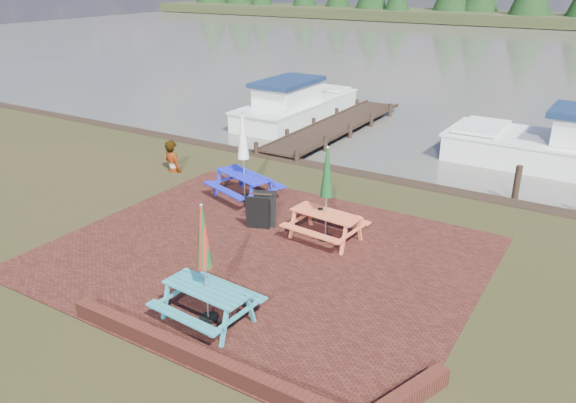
% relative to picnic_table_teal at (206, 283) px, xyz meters
% --- Properties ---
extents(ground, '(120.00, 120.00, 0.00)m').
position_rel_picnic_table_teal_xyz_m(ground, '(-0.57, 1.55, -0.78)').
color(ground, black).
rests_on(ground, ground).
extents(paving, '(9.00, 7.50, 0.02)m').
position_rel_picnic_table_teal_xyz_m(paving, '(-0.57, 2.55, -0.77)').
color(paving, '#351411').
rests_on(paving, ground).
extents(brick_wall, '(6.21, 1.79, 0.30)m').
position_rel_picnic_table_teal_xyz_m(brick_wall, '(1.57, -0.86, -0.63)').
color(brick_wall, '#4C1E16').
rests_on(brick_wall, ground).
extents(water, '(120.00, 60.00, 0.02)m').
position_rel_picnic_table_teal_xyz_m(water, '(-0.57, 38.55, -0.78)').
color(water, '#414038').
rests_on(water, ground).
extents(picnic_table_teal, '(1.70, 1.54, 2.23)m').
position_rel_picnic_table_teal_xyz_m(picnic_table_teal, '(0.00, 0.00, 0.00)').
color(picnic_table_teal, teal).
rests_on(picnic_table_teal, ground).
extents(picnic_table_red, '(1.72, 1.56, 2.22)m').
position_rel_picnic_table_teal_xyz_m(picnic_table_red, '(0.23, 3.96, -0.00)').
color(picnic_table_red, '#E16239').
rests_on(picnic_table_red, ground).
extents(picnic_table_blue, '(2.12, 2.00, 2.39)m').
position_rel_picnic_table_teal_xyz_m(picnic_table_blue, '(-2.80, 5.00, 0.06)').
color(picnic_table_blue, '#191FBF').
rests_on(picnic_table_blue, ground).
extents(chalkboard, '(0.60, 0.72, 0.90)m').
position_rel_picnic_table_teal_xyz_m(chalkboard, '(-1.37, 3.70, -0.32)').
color(chalkboard, black).
rests_on(chalkboard, ground).
extents(jetty, '(1.76, 9.08, 1.00)m').
position_rel_picnic_table_teal_xyz_m(jetty, '(-4.07, 12.83, -0.67)').
color(jetty, black).
rests_on(jetty, ground).
extents(boat_jetty, '(2.39, 6.92, 2.01)m').
position_rel_picnic_table_teal_xyz_m(boat_jetty, '(-6.52, 13.91, -0.38)').
color(boat_jetty, silver).
rests_on(boat_jetty, ground).
extents(person, '(0.79, 0.61, 1.92)m').
position_rel_picnic_table_teal_xyz_m(person, '(-6.08, 5.76, 0.18)').
color(person, gray).
rests_on(person, ground).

